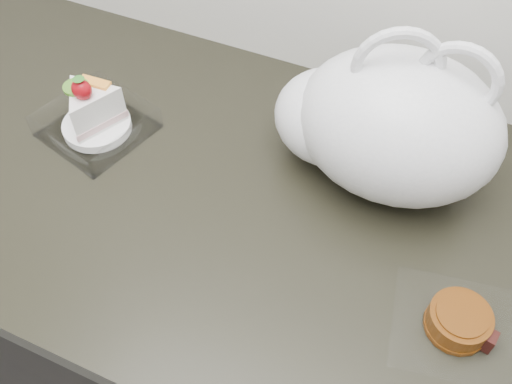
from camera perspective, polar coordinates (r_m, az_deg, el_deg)
name	(u,v)px	position (r m, az deg, el deg)	size (l,w,h in m)	color
counter	(245,325)	(1.23, -1.14, -13.18)	(2.04, 0.64, 0.90)	black
cake_tray	(94,117)	(0.94, -15.86, 7.24)	(0.18, 0.18, 0.12)	white
mooncake_wrap	(459,322)	(0.76, 19.63, -12.19)	(0.17, 0.17, 0.04)	white
plastic_bag	(384,124)	(0.81, 12.70, 6.69)	(0.35, 0.27, 0.26)	white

